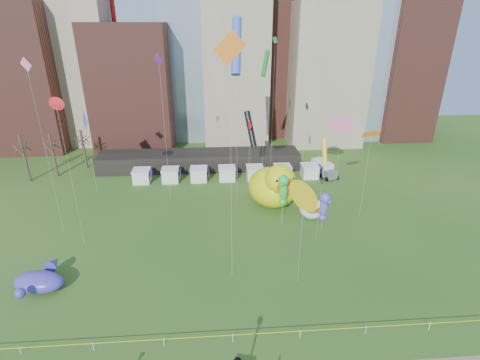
{
  "coord_description": "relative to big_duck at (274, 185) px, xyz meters",
  "views": [
    {
      "loc": [
        -1.13,
        -23.44,
        25.9
      ],
      "look_at": [
        1.24,
        8.25,
        12.0
      ],
      "focal_mm": 27.0,
      "sensor_mm": 36.0,
      "label": 1
    }
  ],
  "objects": [
    {
      "name": "kite_2",
      "position": [
        -2.89,
        7.22,
        6.8
      ],
      "size": [
        2.22,
        3.42,
        13.06
      ],
      "color": "silver",
      "rests_on": "ground"
    },
    {
      "name": "kite_6",
      "position": [
        11.92,
        -4.4,
        8.98
      ],
      "size": [
        2.78,
        1.23,
        12.91
      ],
      "color": "silver",
      "rests_on": "ground"
    },
    {
      "name": "caution_tape",
      "position": [
        -7.64,
        -25.37,
        -2.75
      ],
      "size": [
        50.0,
        0.06,
        0.9
      ],
      "color": "white",
      "rests_on": "ground"
    },
    {
      "name": "skyline",
      "position": [
        -5.39,
        35.69,
        18.01
      ],
      "size": [
        101.0,
        23.0,
        68.0
      ],
      "color": "brown",
      "rests_on": "ground"
    },
    {
      "name": "kite_8",
      "position": [
        -3.13,
        6.77,
        7.12
      ],
      "size": [
        0.65,
        1.98,
        11.82
      ],
      "color": "silver",
      "rests_on": "ground"
    },
    {
      "name": "kite_14",
      "position": [
        -7.22,
        -16.3,
        19.95
      ],
      "size": [
        2.81,
        0.97,
        25.41
      ],
      "color": "silver",
      "rests_on": "ground"
    },
    {
      "name": "whale_inflatable",
      "position": [
        -27.46,
        -16.89,
        -2.35
      ],
      "size": [
        5.78,
        6.93,
        2.37
      ],
      "rotation": [
        0.0,
        0.0,
        -0.18
      ],
      "color": "#613CA3",
      "rests_on": "ground"
    },
    {
      "name": "seahorse_green",
      "position": [
        0.31,
        -5.69,
        2.22
      ],
      "size": [
        1.98,
        2.2,
        7.52
      ],
      "rotation": [
        0.0,
        0.0,
        -0.41
      ],
      "color": "silver",
      "rests_on": "ground"
    },
    {
      "name": "kite_11",
      "position": [
        -0.85,
        6.53,
        16.85
      ],
      "size": [
        1.18,
        2.5,
        22.36
      ],
      "color": "silver",
      "rests_on": "ground"
    },
    {
      "name": "big_duck",
      "position": [
        0.0,
        0.0,
        0.0
      ],
      "size": [
        8.93,
        10.52,
        7.48
      ],
      "rotation": [
        0.0,
        0.0,
        0.25
      ],
      "color": "#E1E60B",
      "rests_on": "ground"
    },
    {
      "name": "kite_5",
      "position": [
        -28.4,
        6.91,
        8.6
      ],
      "size": [
        1.61,
        2.78,
        13.75
      ],
      "color": "silver",
      "rests_on": "ground"
    },
    {
      "name": "vendor_tents",
      "position": [
        -6.62,
        10.63,
        -2.33
      ],
      "size": [
        33.24,
        2.8,
        2.4
      ],
      "color": "white",
      "rests_on": "ground"
    },
    {
      "name": "small_duck",
      "position": [
        4.85,
        -4.19,
        -1.96
      ],
      "size": [
        4.11,
        4.59,
        3.21
      ],
      "rotation": [
        0.0,
        0.0,
        0.36
      ],
      "color": "white",
      "rests_on": "ground"
    },
    {
      "name": "kite_4",
      "position": [
        3.83,
        -10.52,
        8.79
      ],
      "size": [
        0.61,
        1.88,
        13.84
      ],
      "color": "silver",
      "rests_on": "ground"
    },
    {
      "name": "kite_9",
      "position": [
        -29.32,
        -5.45,
        16.85
      ],
      "size": [
        1.49,
        0.66,
        22.46
      ],
      "color": "silver",
      "rests_on": "ground"
    },
    {
      "name": "kite_7",
      "position": [
        -15.91,
        2.88,
        16.68
      ],
      "size": [
        0.86,
        1.46,
        22.21
      ],
      "color": "silver",
      "rests_on": "ground"
    },
    {
      "name": "seahorse_purple",
      "position": [
        5.52,
        -7.32,
        0.29
      ],
      "size": [
        1.72,
        1.96,
        5.42
      ],
      "rotation": [
        0.0,
        0.0,
        0.3
      ],
      "color": "silver",
      "rests_on": "ground"
    },
    {
      "name": "kite_13",
      "position": [
        -5.54,
        0.41,
        19.67
      ],
      "size": [
        1.75,
        4.36,
        26.72
      ],
      "color": "silver",
      "rests_on": "ground"
    },
    {
      "name": "kite_12",
      "position": [
        -0.17,
        -17.84,
        7.04
      ],
      "size": [
        1.57,
        2.85,
        11.96
      ],
      "color": "silver",
      "rests_on": "ground"
    },
    {
      "name": "kite_1",
      "position": [
        11.44,
        5.4,
        7.73
      ],
      "size": [
        2.65,
        1.03,
        12.5
      ],
      "color": "silver",
      "rests_on": "ground"
    },
    {
      "name": "kite_0",
      "position": [
        -25.72,
        -8.44,
        14.31
      ],
      "size": [
        1.4,
        0.73,
        18.57
      ],
      "color": "silver",
      "rests_on": "ground"
    },
    {
      "name": "box_truck",
      "position": [
        11.18,
        11.53,
        -2.16
      ],
      "size": [
        3.74,
        6.22,
        2.49
      ],
      "rotation": [
        0.0,
        0.0,
        0.3
      ],
      "color": "silver",
      "rests_on": "ground"
    },
    {
      "name": "bare_trees",
      "position": [
        -37.8,
        15.17,
        0.58
      ],
      "size": [
        8.44,
        6.44,
        8.5
      ],
      "color": "#382B21",
      "rests_on": "ground"
    },
    {
      "name": "kite_3",
      "position": [
        0.45,
        6.24,
        19.92
      ],
      "size": [
        1.19,
        2.72,
        24.03
      ],
      "color": "silver",
      "rests_on": "ground"
    },
    {
      "name": "kite_10",
      "position": [
        5.65,
        5.62,
        10.52
      ],
      "size": [
        1.07,
        2.37,
        14.44
      ],
      "color": "silver",
      "rests_on": "ground"
    },
    {
      "name": "pavilion",
      "position": [
        -11.64,
        16.63,
        -1.83
      ],
      "size": [
        38.0,
        6.0,
        3.2
      ],
      "primitive_type": "cube",
      "color": "black",
      "rests_on": "ground"
    },
    {
      "name": "ground",
      "position": [
        -7.64,
        -25.37,
        -3.43
      ],
      "size": [
        160.0,
        160.0,
        0.0
      ],
      "primitive_type": "plane",
      "color": "#275119",
      "rests_on": "ground"
    }
  ]
}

